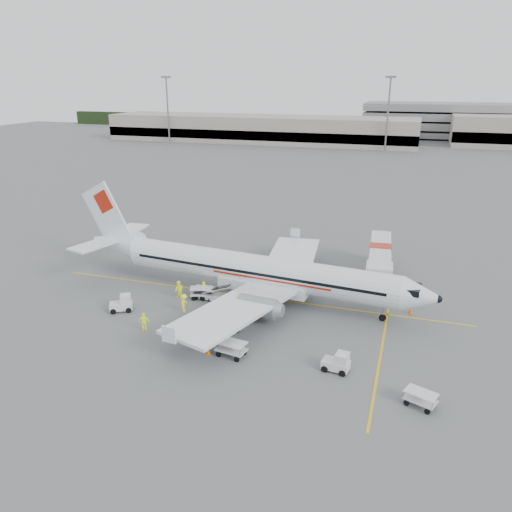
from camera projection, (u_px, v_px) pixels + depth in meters
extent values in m
plane|color=#56595B|center=(250.00, 296.00, 52.21)|extent=(360.00, 360.00, 0.00)
cube|color=yellow|center=(250.00, 296.00, 52.21)|extent=(44.00, 0.20, 0.01)
cube|color=yellow|center=(380.00, 356.00, 40.98)|extent=(0.20, 20.00, 0.01)
cone|color=#F46002|center=(410.00, 311.00, 48.16)|extent=(0.41, 0.41, 0.67)
cone|color=#F46002|center=(270.00, 264.00, 60.39)|extent=(0.43, 0.43, 0.70)
cone|color=#F46002|center=(208.00, 351.00, 41.16)|extent=(0.37, 0.37, 0.60)
imported|color=#EEFF26|center=(204.00, 289.00, 51.91)|extent=(0.71, 0.58, 1.66)
imported|color=#EEFF26|center=(179.00, 290.00, 51.41)|extent=(1.16, 1.07, 1.91)
imported|color=#EEFF26|center=(184.00, 303.00, 48.53)|extent=(0.83, 1.25, 1.80)
imported|color=#EEFF26|center=(144.00, 322.00, 44.82)|extent=(1.09, 0.60, 1.75)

